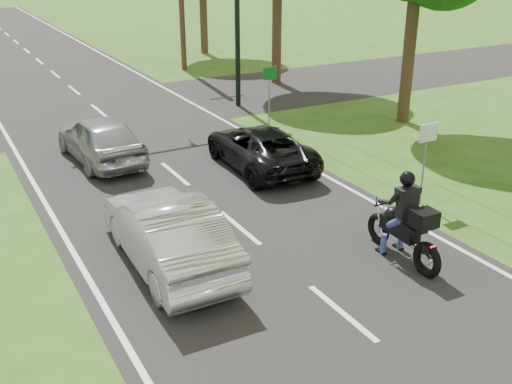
% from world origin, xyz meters
% --- Properties ---
extents(ground, '(140.00, 140.00, 0.00)m').
position_xyz_m(ground, '(0.00, 0.00, 0.00)').
color(ground, '#265417').
rests_on(ground, ground).
extents(road, '(8.00, 100.00, 0.01)m').
position_xyz_m(road, '(0.00, 10.00, 0.01)').
color(road, black).
rests_on(road, ground).
extents(cross_road, '(60.00, 7.00, 0.01)m').
position_xyz_m(cross_road, '(0.00, 16.00, 0.01)').
color(cross_road, black).
rests_on(cross_road, ground).
extents(motorcycle_rider, '(0.65, 2.31, 1.99)m').
position_xyz_m(motorcycle_rider, '(2.31, 0.98, 0.78)').
color(motorcycle_rider, black).
rests_on(motorcycle_rider, ground).
extents(dark_suv, '(2.29, 4.51, 1.22)m').
position_xyz_m(dark_suv, '(2.43, 7.32, 0.62)').
color(dark_suv, black).
rests_on(dark_suv, road).
extents(silver_sedan, '(1.67, 4.52, 1.48)m').
position_xyz_m(silver_sedan, '(-2.07, 3.17, 0.75)').
color(silver_sedan, silver).
rests_on(silver_sedan, road).
extents(silver_suv, '(1.95, 4.34, 1.45)m').
position_xyz_m(silver_suv, '(-1.51, 10.13, 0.74)').
color(silver_suv, '#95989C').
rests_on(silver_suv, road).
extents(traffic_signal, '(6.38, 0.44, 6.00)m').
position_xyz_m(traffic_signal, '(3.34, 14.00, 4.14)').
color(traffic_signal, black).
rests_on(traffic_signal, ground).
extents(sign_white, '(0.55, 0.07, 2.12)m').
position_xyz_m(sign_white, '(4.70, 2.98, 1.60)').
color(sign_white, slate).
rests_on(sign_white, ground).
extents(sign_green, '(0.55, 0.07, 2.12)m').
position_xyz_m(sign_green, '(4.90, 10.98, 1.60)').
color(sign_green, slate).
rests_on(sign_green, ground).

